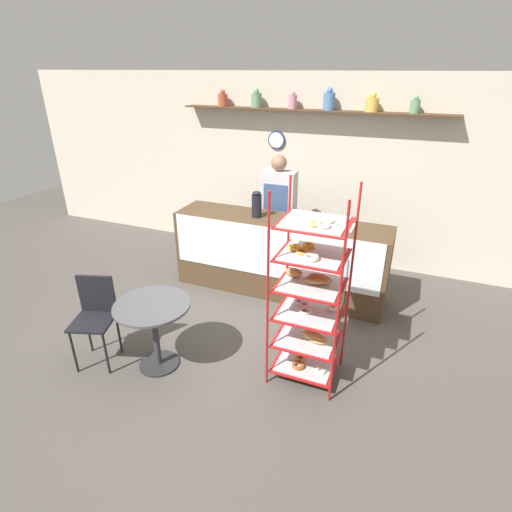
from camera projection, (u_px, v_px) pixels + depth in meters
The scene contains 9 objects.
ground_plane at pixel (241, 343), 4.38m from camera, with size 14.00×14.00×0.00m, color #4C4742.
back_wall at pixel (309, 169), 5.90m from camera, with size 10.00×0.30×2.70m.
display_counter at pixel (279, 256), 5.19m from camera, with size 2.75×0.62×1.02m.
pastry_rack at pixel (310, 297), 3.58m from camera, with size 0.63×0.55×1.89m.
person_worker at pixel (278, 212), 5.52m from camera, with size 0.48×0.23×1.71m.
cafe_table at pixel (154, 320), 3.83m from camera, with size 0.73×0.73×0.72m.
cafe_chair at pixel (95, 311), 3.94m from camera, with size 0.48×0.48×0.90m.
coffee_carafe at pixel (257, 204), 5.00m from camera, with size 0.13×0.13×0.34m.
donut_tray_counter at pixel (334, 224), 4.78m from camera, with size 0.50×0.31×0.05m.
Camera 1 is at (1.50, -3.23, 2.74)m, focal length 28.00 mm.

